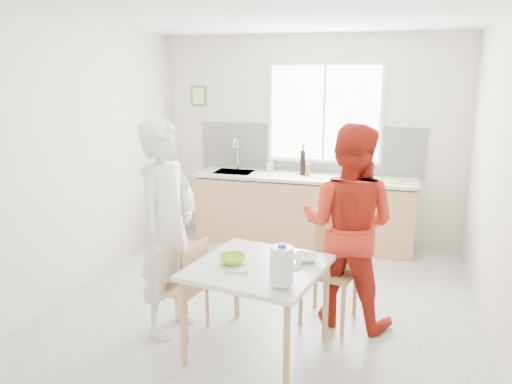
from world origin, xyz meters
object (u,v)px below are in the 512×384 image
at_px(person_red, 348,226).
at_px(bowl_green, 233,259).
at_px(person_white, 168,228).
at_px(chair_left, 186,283).
at_px(bowl_white, 305,258).
at_px(dining_table, 258,274).
at_px(wine_bottle_b, 303,164).
at_px(chair_far, 332,262).
at_px(milk_jug, 282,265).
at_px(wine_bottle_a, 303,162).

bearing_deg(person_red, bowl_green, 52.11).
distance_m(person_white, person_red, 1.57).
distance_m(chair_left, bowl_white, 1.06).
distance_m(person_white, bowl_white, 1.19).
bearing_deg(dining_table, person_white, 170.05).
height_order(person_white, wine_bottle_b, person_white).
xyz_separation_m(dining_table, chair_left, (-0.68, 0.12, -0.21)).
relative_size(person_white, bowl_green, 8.80).
relative_size(chair_left, person_red, 0.46).
distance_m(chair_far, bowl_green, 1.06).
relative_size(dining_table, bowl_green, 5.33).
bearing_deg(bowl_green, milk_jug, -33.56).
bearing_deg(bowl_green, wine_bottle_a, 89.61).
distance_m(chair_far, wine_bottle_b, 2.15).
height_order(dining_table, chair_far, chair_far).
xyz_separation_m(dining_table, chair_far, (0.49, 0.75, -0.13)).
xyz_separation_m(person_white, milk_jug, (1.11, -0.48, -0.02)).
bearing_deg(milk_jug, wine_bottle_b, 108.31).
xyz_separation_m(dining_table, bowl_white, (0.34, 0.19, 0.10)).
bearing_deg(bowl_green, person_white, 165.69).
distance_m(person_red, bowl_green, 1.12).
height_order(dining_table, milk_jug, milk_jug).
xyz_separation_m(person_white, wine_bottle_a, (0.66, 2.63, 0.15)).
height_order(chair_far, bowl_green, chair_far).
distance_m(chair_far, person_white, 1.51).
bearing_deg(dining_table, bowl_white, 29.85).
bearing_deg(bowl_green, person_red, 42.15).
bearing_deg(person_red, person_white, 31.69).
height_order(chair_far, person_red, person_red).
relative_size(bowl_white, wine_bottle_b, 0.65).
bearing_deg(bowl_green, dining_table, 4.08).
distance_m(chair_far, person_red, 0.39).
bearing_deg(person_red, wine_bottle_b, -58.36).
relative_size(person_red, wine_bottle_b, 6.03).
height_order(person_white, person_red, person_white).
distance_m(bowl_green, wine_bottle_a, 2.81).
height_order(wine_bottle_a, wine_bottle_b, wine_bottle_a).
relative_size(person_red, bowl_green, 8.54).
bearing_deg(wine_bottle_b, milk_jug, -81.64).
height_order(bowl_white, wine_bottle_b, wine_bottle_b).
bearing_deg(person_red, dining_table, 59.74).
bearing_deg(milk_jug, person_white, 166.70).
height_order(bowl_green, bowl_white, bowl_green).
relative_size(dining_table, person_red, 0.62).
bearing_deg(person_white, milk_jug, -103.30).
height_order(chair_left, milk_jug, milk_jug).
distance_m(bowl_white, milk_jug, 0.55).
relative_size(chair_left, wine_bottle_b, 2.80).
xyz_separation_m(dining_table, person_white, (-0.84, 0.15, 0.26)).
relative_size(dining_table, person_white, 0.61).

